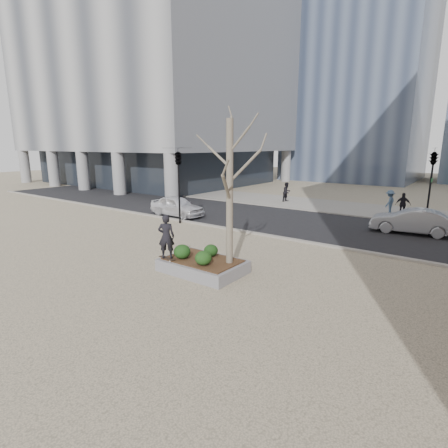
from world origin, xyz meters
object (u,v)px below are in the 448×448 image
Objects in this scene: skateboard at (167,259)px; police_car at (177,206)px; planter at (203,266)px; skateboarder at (166,237)px.

police_car reaches higher than skateboard.
planter is at bearing 41.42° from skateboard.
police_car is (-7.02, 7.80, 0.20)m from skateboard.
skateboard is 0.20× the size of police_car.
skateboard is at bearing -137.01° from police_car.
skateboarder is 0.42× the size of police_car.
planter is 1.82× the size of skateboarder.
skateboard is 0.47× the size of skateboarder.
planter is at bearing -129.94° from police_car.
skateboard is (-1.10, -0.76, 0.26)m from planter.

